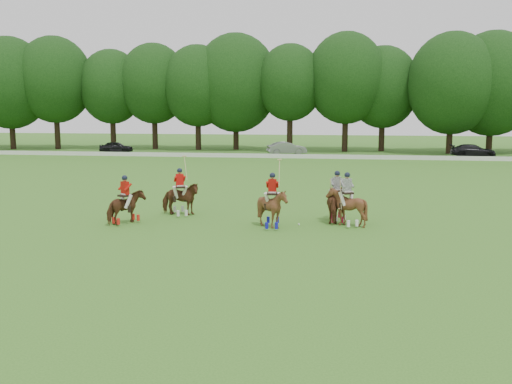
# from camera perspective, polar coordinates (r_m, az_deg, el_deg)

# --- Properties ---
(ground) EXTENTS (180.00, 180.00, 0.00)m
(ground) POSITION_cam_1_polar(r_m,az_deg,el_deg) (23.08, -7.36, -4.83)
(ground) COLOR #386F1F
(ground) RESTS_ON ground
(tree_line) EXTENTS (117.98, 14.32, 14.75)m
(tree_line) POSITION_cam_1_polar(r_m,az_deg,el_deg) (69.96, 3.69, 10.85)
(tree_line) COLOR black
(tree_line) RESTS_ON ground
(boundary_rail) EXTENTS (120.00, 0.10, 0.44)m
(boundary_rail) POSITION_cam_1_polar(r_m,az_deg,el_deg) (60.13, 2.56, 3.62)
(boundary_rail) COLOR white
(boundary_rail) RESTS_ON ground
(car_left) EXTENTS (4.05, 2.09, 1.32)m
(car_left) POSITION_cam_1_polar(r_m,az_deg,el_deg) (69.43, -13.79, 4.39)
(car_left) COLOR black
(car_left) RESTS_ON ground
(car_mid) EXTENTS (4.64, 2.88, 1.44)m
(car_mid) POSITION_cam_1_polar(r_m,az_deg,el_deg) (64.54, 3.08, 4.39)
(car_mid) COLOR gray
(car_mid) RESTS_ON ground
(car_right) EXTENTS (4.73, 1.97, 1.36)m
(car_right) POSITION_cam_1_polar(r_m,az_deg,el_deg) (65.78, 20.87, 3.89)
(car_right) COLOR black
(car_right) RESTS_ON ground
(polo_red_a) EXTENTS (1.64, 1.95, 2.23)m
(polo_red_a) POSITION_cam_1_polar(r_m,az_deg,el_deg) (26.67, -12.91, -1.43)
(polo_red_a) COLOR #4E2914
(polo_red_a) RESTS_ON ground
(polo_red_b) EXTENTS (2.05, 1.94, 2.88)m
(polo_red_b) POSITION_cam_1_polar(r_m,az_deg,el_deg) (28.26, -7.60, -0.65)
(polo_red_b) COLOR #4E2914
(polo_red_b) RESTS_ON ground
(polo_red_c) EXTENTS (1.54, 1.70, 2.99)m
(polo_red_c) POSITION_cam_1_polar(r_m,az_deg,el_deg) (25.16, 1.64, -1.57)
(polo_red_c) COLOR #4E2914
(polo_red_c) RESTS_ON ground
(polo_stripe_a) EXTENTS (1.27, 2.07, 2.39)m
(polo_stripe_a) POSITION_cam_1_polar(r_m,az_deg,el_deg) (26.69, 8.07, -1.13)
(polo_stripe_a) COLOR #4E2914
(polo_stripe_a) RESTS_ON ground
(polo_stripe_b) EXTENTS (1.93, 2.01, 2.41)m
(polo_stripe_b) POSITION_cam_1_polar(r_m,az_deg,el_deg) (25.92, 9.04, -1.41)
(polo_stripe_b) COLOR #4E2914
(polo_stripe_b) RESTS_ON ground
(polo_ball) EXTENTS (0.09, 0.09, 0.09)m
(polo_ball) POSITION_cam_1_polar(r_m,az_deg,el_deg) (25.81, 4.30, -3.27)
(polo_ball) COLOR white
(polo_ball) RESTS_ON ground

